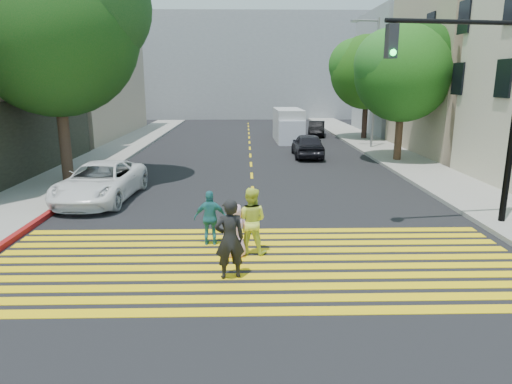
{
  "coord_description": "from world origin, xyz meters",
  "views": [
    {
      "loc": [
        -0.28,
        -9.34,
        4.43
      ],
      "look_at": [
        0.0,
        3.0,
        1.4
      ],
      "focal_mm": 32.0,
      "sensor_mm": 36.0,
      "label": 1
    }
  ],
  "objects_px": {
    "pedestrian_woman": "(251,221)",
    "silver_car": "(286,126)",
    "pedestrian_man": "(230,239)",
    "dark_car_parked": "(317,129)",
    "tree_right_far": "(369,68)",
    "tree_right_near": "(405,68)",
    "dark_car_near": "(308,145)",
    "pedestrian_child": "(236,230)",
    "white_sedan": "(100,182)",
    "tree_left": "(56,22)",
    "white_van": "(289,126)",
    "pedestrian_extra": "(211,218)",
    "traffic_signal": "(482,90)"
  },
  "relations": [
    {
      "from": "tree_right_near",
      "to": "white_van",
      "type": "xyz_separation_m",
      "value": [
        -5.31,
        8.85,
        -3.93
      ]
    },
    {
      "from": "pedestrian_man",
      "to": "pedestrian_child",
      "type": "bearing_deg",
      "value": -107.83
    },
    {
      "from": "pedestrian_man",
      "to": "white_sedan",
      "type": "xyz_separation_m",
      "value": [
        -5.1,
        7.11,
        -0.23
      ]
    },
    {
      "from": "tree_right_near",
      "to": "pedestrian_woman",
      "type": "distance_m",
      "value": 16.53
    },
    {
      "from": "pedestrian_extra",
      "to": "tree_right_near",
      "type": "bearing_deg",
      "value": -125.93
    },
    {
      "from": "white_sedan",
      "to": "silver_car",
      "type": "distance_m",
      "value": 23.75
    },
    {
      "from": "pedestrian_woman",
      "to": "dark_car_near",
      "type": "height_order",
      "value": "pedestrian_woman"
    },
    {
      "from": "tree_right_far",
      "to": "white_van",
      "type": "bearing_deg",
      "value": -172.89
    },
    {
      "from": "pedestrian_child",
      "to": "tree_right_near",
      "type": "bearing_deg",
      "value": -130.19
    },
    {
      "from": "tree_left",
      "to": "white_sedan",
      "type": "distance_m",
      "value": 7.12
    },
    {
      "from": "dark_car_parked",
      "to": "traffic_signal",
      "type": "bearing_deg",
      "value": -77.92
    },
    {
      "from": "silver_car",
      "to": "dark_car_parked",
      "type": "relative_size",
      "value": 1.2
    },
    {
      "from": "silver_car",
      "to": "pedestrian_man",
      "type": "bearing_deg",
      "value": 77.49
    },
    {
      "from": "tree_right_near",
      "to": "tree_right_far",
      "type": "bearing_deg",
      "value": 86.47
    },
    {
      "from": "pedestrian_child",
      "to": "white_van",
      "type": "xyz_separation_m",
      "value": [
        3.45,
        22.7,
        0.43
      ]
    },
    {
      "from": "tree_right_near",
      "to": "pedestrian_child",
      "type": "height_order",
      "value": "tree_right_near"
    },
    {
      "from": "pedestrian_man",
      "to": "white_van",
      "type": "relative_size",
      "value": 0.37
    },
    {
      "from": "tree_right_near",
      "to": "white_sedan",
      "type": "height_order",
      "value": "tree_right_near"
    },
    {
      "from": "pedestrian_child",
      "to": "white_van",
      "type": "distance_m",
      "value": 22.97
    },
    {
      "from": "white_sedan",
      "to": "silver_car",
      "type": "relative_size",
      "value": 1.17
    },
    {
      "from": "white_sedan",
      "to": "traffic_signal",
      "type": "relative_size",
      "value": 0.8
    },
    {
      "from": "tree_right_far",
      "to": "white_sedan",
      "type": "xyz_separation_m",
      "value": [
        -14.56,
        -17.65,
        -4.59
      ]
    },
    {
      "from": "pedestrian_child",
      "to": "dark_car_near",
      "type": "height_order",
      "value": "dark_car_near"
    },
    {
      "from": "tree_right_far",
      "to": "white_van",
      "type": "xyz_separation_m",
      "value": [
        -5.9,
        -0.74,
        -4.17
      ]
    },
    {
      "from": "tree_right_far",
      "to": "pedestrian_man",
      "type": "height_order",
      "value": "tree_right_far"
    },
    {
      "from": "pedestrian_man",
      "to": "silver_car",
      "type": "distance_m",
      "value": 29.37
    },
    {
      "from": "dark_car_parked",
      "to": "white_van",
      "type": "distance_m",
      "value": 4.31
    },
    {
      "from": "tree_right_near",
      "to": "dark_car_parked",
      "type": "bearing_deg",
      "value": 102.42
    },
    {
      "from": "tree_right_far",
      "to": "pedestrian_man",
      "type": "xyz_separation_m",
      "value": [
        -9.46,
        -24.76,
        -4.36
      ]
    },
    {
      "from": "tree_left",
      "to": "dark_car_near",
      "type": "bearing_deg",
      "value": 30.73
    },
    {
      "from": "pedestrian_child",
      "to": "pedestrian_woman",
      "type": "bearing_deg",
      "value": -157.03
    },
    {
      "from": "pedestrian_man",
      "to": "dark_car_parked",
      "type": "relative_size",
      "value": 0.52
    },
    {
      "from": "traffic_signal",
      "to": "pedestrian_man",
      "type": "bearing_deg",
      "value": -161.93
    },
    {
      "from": "dark_car_near",
      "to": "pedestrian_child",
      "type": "bearing_deg",
      "value": 76.91
    },
    {
      "from": "tree_left",
      "to": "pedestrian_extra",
      "type": "distance_m",
      "value": 12.03
    },
    {
      "from": "dark_car_near",
      "to": "dark_car_parked",
      "type": "relative_size",
      "value": 1.15
    },
    {
      "from": "silver_car",
      "to": "traffic_signal",
      "type": "relative_size",
      "value": 0.68
    },
    {
      "from": "silver_car",
      "to": "traffic_signal",
      "type": "distance_m",
      "value": 26.04
    },
    {
      "from": "pedestrian_man",
      "to": "silver_car",
      "type": "relative_size",
      "value": 0.43
    },
    {
      "from": "tree_right_far",
      "to": "white_sedan",
      "type": "relative_size",
      "value": 1.53
    },
    {
      "from": "pedestrian_woman",
      "to": "silver_car",
      "type": "distance_m",
      "value": 27.77
    },
    {
      "from": "tree_right_near",
      "to": "pedestrian_child",
      "type": "xyz_separation_m",
      "value": [
        -8.76,
        -13.86,
        -4.36
      ]
    },
    {
      "from": "pedestrian_woman",
      "to": "pedestrian_man",
      "type": "bearing_deg",
      "value": 85.99
    },
    {
      "from": "pedestrian_man",
      "to": "silver_car",
      "type": "xyz_separation_m",
      "value": [
        3.8,
        29.12,
        -0.3
      ]
    },
    {
      "from": "tree_right_far",
      "to": "silver_car",
      "type": "xyz_separation_m",
      "value": [
        -5.66,
        4.36,
        -4.66
      ]
    },
    {
      "from": "pedestrian_woman",
      "to": "silver_car",
      "type": "bearing_deg",
      "value": -83.31
    },
    {
      "from": "white_sedan",
      "to": "pedestrian_woman",
      "type": "bearing_deg",
      "value": -41.21
    },
    {
      "from": "tree_right_near",
      "to": "dark_car_parked",
      "type": "distance_m",
      "value": 13.3
    },
    {
      "from": "dark_car_parked",
      "to": "tree_right_far",
      "type": "bearing_deg",
      "value": -29.3
    },
    {
      "from": "tree_left",
      "to": "tree_right_near",
      "type": "xyz_separation_m",
      "value": [
        16.24,
        5.02,
        -1.67
      ]
    }
  ]
}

